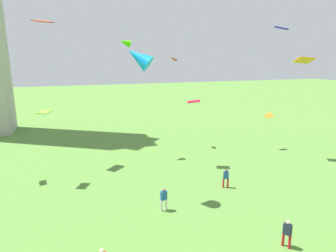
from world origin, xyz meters
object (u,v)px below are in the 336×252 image
(kite_flying_6, at_px, (281,28))
(kite_flying_9, at_px, (269,115))
(kite_flying_5, at_px, (125,42))
(kite_flying_7, at_px, (43,21))
(kite_flying_8, at_px, (45,112))
(kite_flying_3, at_px, (304,60))
(kite_flying_4, at_px, (138,57))
(person_2, at_px, (226,177))
(kite_flying_2, at_px, (174,59))
(kite_flying_1, at_px, (194,101))
(person_3, at_px, (164,198))
(person_1, at_px, (287,232))

(kite_flying_6, relative_size, kite_flying_9, 1.43)
(kite_flying_5, height_order, kite_flying_7, kite_flying_7)
(kite_flying_8, bearing_deg, kite_flying_6, -67.34)
(kite_flying_3, height_order, kite_flying_6, kite_flying_6)
(kite_flying_4, bearing_deg, kite_flying_7, -120.79)
(kite_flying_4, xyz_separation_m, kite_flying_8, (-6.57, 5.04, -4.21))
(person_2, relative_size, kite_flying_2, 1.58)
(kite_flying_5, bearing_deg, person_2, 24.80)
(person_2, xyz_separation_m, kite_flying_7, (-13.25, 10.64, 12.66))
(kite_flying_1, bearing_deg, kite_flying_4, 60.36)
(kite_flying_2, xyz_separation_m, kite_flying_9, (9.77, -4.93, -6.26))
(kite_flying_3, bearing_deg, kite_flying_5, -123.26)
(kite_flying_2, distance_m, kite_flying_4, 13.82)
(kite_flying_1, bearing_deg, kite_flying_6, -159.20)
(kite_flying_8, bearing_deg, person_3, -110.74)
(kite_flying_6, height_order, kite_flying_9, kite_flying_6)
(kite_flying_5, relative_size, kite_flying_9, 1.12)
(kite_flying_5, bearing_deg, kite_flying_2, 104.60)
(kite_flying_4, bearing_deg, kite_flying_8, -100.81)
(person_1, distance_m, kite_flying_9, 18.99)
(person_2, relative_size, kite_flying_8, 1.13)
(kite_flying_7, relative_size, kite_flying_8, 1.40)
(kite_flying_1, bearing_deg, person_1, 111.76)
(kite_flying_5, bearing_deg, person_1, 11.12)
(person_2, xyz_separation_m, kite_flying_4, (-6.89, 0.65, 9.44))
(kite_flying_5, bearing_deg, kite_flying_8, -62.68)
(person_3, height_order, kite_flying_3, kite_flying_3)
(kite_flying_8, bearing_deg, person_2, -89.01)
(person_3, distance_m, kite_flying_4, 9.77)
(kite_flying_9, bearing_deg, kite_flying_6, 52.20)
(person_1, relative_size, kite_flying_2, 1.62)
(kite_flying_1, relative_size, kite_flying_9, 1.28)
(kite_flying_4, relative_size, kite_flying_8, 1.66)
(kite_flying_4, bearing_deg, kite_flying_3, 91.57)
(kite_flying_9, bearing_deg, kite_flying_3, 49.90)
(kite_flying_2, height_order, kite_flying_7, kite_flying_7)
(kite_flying_4, xyz_separation_m, kite_flying_6, (15.52, 4.55, 2.84))
(kite_flying_1, xyz_separation_m, kite_flying_3, (3.36, -9.49, 3.80))
(kite_flying_2, height_order, kite_flying_9, kite_flying_2)
(kite_flying_5, height_order, kite_flying_9, kite_flying_5)
(kite_flying_4, bearing_deg, kite_flying_1, 154.06)
(person_3, distance_m, kite_flying_8, 11.80)
(person_3, height_order, kite_flying_7, kite_flying_7)
(person_1, height_order, kite_flying_1, kite_flying_1)
(person_1, height_order, person_2, person_1)
(kite_flying_2, relative_size, kite_flying_8, 0.72)
(kite_flying_2, xyz_separation_m, kite_flying_6, (8.43, -7.31, 2.98))
(person_2, bearing_deg, kite_flying_6, 60.64)
(kite_flying_2, height_order, kite_flying_5, kite_flying_5)
(person_1, relative_size, person_3, 1.00)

